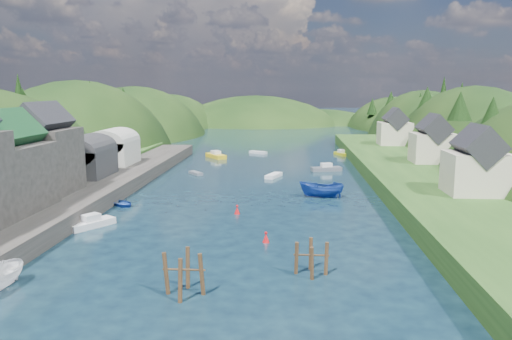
# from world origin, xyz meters

# --- Properties ---
(ground) EXTENTS (600.00, 600.00, 0.00)m
(ground) POSITION_xyz_m (0.00, 50.00, 0.00)
(ground) COLOR black
(ground) RESTS_ON ground
(hillside_left) EXTENTS (44.00, 245.56, 52.00)m
(hillside_left) POSITION_xyz_m (-45.00, 75.00, -8.03)
(hillside_left) COLOR black
(hillside_left) RESTS_ON ground
(hillside_right) EXTENTS (36.00, 245.56, 48.00)m
(hillside_right) POSITION_xyz_m (45.00, 75.00, -7.41)
(hillside_right) COLOR black
(hillside_right) RESTS_ON ground
(far_hills) EXTENTS (103.00, 68.00, 44.00)m
(far_hills) POSITION_xyz_m (1.22, 174.01, -10.80)
(far_hills) COLOR black
(far_hills) RESTS_ON ground
(hill_trees) EXTENTS (90.43, 152.44, 12.76)m
(hill_trees) POSITION_xyz_m (0.94, 64.52, 11.03)
(hill_trees) COLOR black
(hill_trees) RESTS_ON ground
(quay_left) EXTENTS (12.00, 110.00, 2.00)m
(quay_left) POSITION_xyz_m (-24.00, 20.00, 1.00)
(quay_left) COLOR #2D2B28
(quay_left) RESTS_ON ground
(terrace_left_grass) EXTENTS (12.00, 110.00, 2.50)m
(terrace_left_grass) POSITION_xyz_m (-31.00, 20.00, 1.25)
(terrace_left_grass) COLOR #234719
(terrace_left_grass) RESTS_ON ground
(boat_sheds) EXTENTS (7.00, 21.00, 7.50)m
(boat_sheds) POSITION_xyz_m (-26.00, 39.00, 5.27)
(boat_sheds) COLOR #2D2D30
(boat_sheds) RESTS_ON quay_left
(terrace_right) EXTENTS (16.00, 120.00, 2.40)m
(terrace_right) POSITION_xyz_m (25.00, 40.00, 1.20)
(terrace_right) COLOR #234719
(terrace_right) RESTS_ON ground
(right_bank_cottages) EXTENTS (9.00, 59.24, 8.41)m
(right_bank_cottages) POSITION_xyz_m (28.00, 48.33, 5.84)
(right_bank_cottages) COLOR beige
(right_bank_cottages) RESTS_ON terrace_right
(piling_cluster_near) EXTENTS (3.15, 2.95, 3.79)m
(piling_cluster_near) POSITION_xyz_m (-3.04, -4.45, 1.33)
(piling_cluster_near) COLOR #382314
(piling_cluster_near) RESTS_ON ground
(piling_cluster_far) EXTENTS (2.90, 2.74, 3.31)m
(piling_cluster_far) POSITION_xyz_m (6.42, 0.26, 1.09)
(piling_cluster_far) COLOR #382314
(piling_cluster_far) RESTS_ON ground
(channel_buoy_near) EXTENTS (0.70, 0.70, 1.10)m
(channel_buoy_near) POSITION_xyz_m (2.33, 8.52, 0.48)
(channel_buoy_near) COLOR #AF0E11
(channel_buoy_near) RESTS_ON ground
(channel_buoy_far) EXTENTS (0.70, 0.70, 1.10)m
(channel_buoy_far) POSITION_xyz_m (-1.70, 19.54, 0.48)
(channel_buoy_far) COLOR #AF0E11
(channel_buoy_far) RESTS_ON ground
(moored_boats) EXTENTS (37.13, 97.17, 2.38)m
(moored_boats) POSITION_xyz_m (-2.36, 26.58, 0.69)
(moored_boats) COLOR white
(moored_boats) RESTS_ON ground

